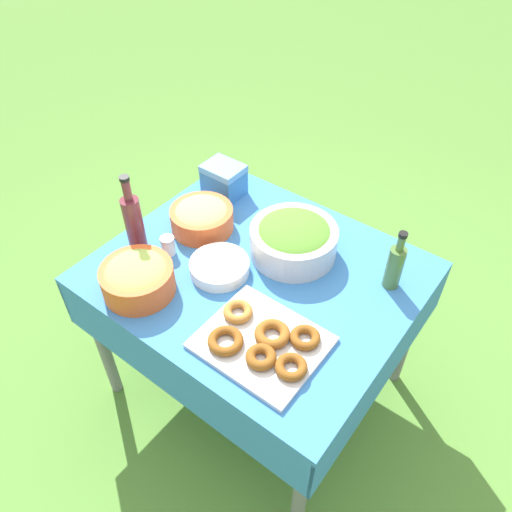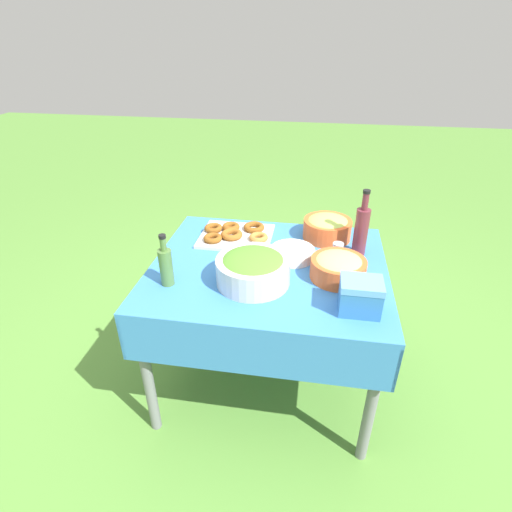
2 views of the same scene
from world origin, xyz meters
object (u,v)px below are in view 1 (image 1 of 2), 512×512
donut_platter (262,341)px  cooler_box (224,180)px  plate_stack (220,267)px  salad_bowl (294,239)px  pasta_bowl (202,217)px  olive_oil_bottle (395,266)px  fruit_bowl (137,277)px  wine_bottle (134,223)px

donut_platter → cooler_box: (-0.62, 0.55, 0.05)m
plate_stack → donut_platter: bearing=-27.7°
salad_bowl → pasta_bowl: bearing=-165.3°
donut_platter → olive_oil_bottle: (0.20, 0.49, 0.08)m
plate_stack → olive_oil_bottle: bearing=31.3°
fruit_bowl → cooler_box: size_ratio=1.55×
pasta_bowl → donut_platter: (0.54, -0.32, -0.04)m
cooler_box → olive_oil_bottle: bearing=-4.2°
olive_oil_bottle → cooler_box: 0.83m
wine_bottle → cooler_box: size_ratio=2.04×
pasta_bowl → donut_platter: bearing=-30.5°
wine_bottle → fruit_bowl: (0.16, -0.15, -0.07)m
plate_stack → wine_bottle: size_ratio=0.65×
pasta_bowl → olive_oil_bottle: olive_oil_bottle is taller
donut_platter → cooler_box: bearing=138.4°
olive_oil_bottle → plate_stack: bearing=-148.7°
wine_bottle → salad_bowl: bearing=35.5°
fruit_bowl → cooler_box: 0.64m
salad_bowl → olive_oil_bottle: bearing=11.3°
plate_stack → cooler_box: 0.48m
plate_stack → olive_oil_bottle: olive_oil_bottle is taller
donut_platter → wine_bottle: (-0.65, 0.07, 0.11)m
plate_stack → cooler_box: bearing=127.9°
olive_oil_bottle → fruit_bowl: olive_oil_bottle is taller
plate_stack → wine_bottle: (-0.32, -0.10, 0.11)m
olive_oil_bottle → fruit_bowl: size_ratio=0.95×
plate_stack → cooler_box: cooler_box is taller
salad_bowl → pasta_bowl: (-0.37, -0.10, -0.01)m
cooler_box → pasta_bowl: bearing=-70.9°
plate_stack → wine_bottle: wine_bottle is taller
pasta_bowl → cooler_box: size_ratio=1.52×
wine_bottle → cooler_box: 0.48m
pasta_bowl → wine_bottle: size_ratio=0.74×
olive_oil_bottle → cooler_box: bearing=175.8°
pasta_bowl → olive_oil_bottle: size_ratio=1.03×
salad_bowl → fruit_bowl: 0.58m
salad_bowl → wine_bottle: bearing=-144.5°
salad_bowl → pasta_bowl: 0.38m
salad_bowl → plate_stack: size_ratio=1.50×
pasta_bowl → donut_platter: pasta_bowl is taller
donut_platter → olive_oil_bottle: bearing=67.3°
olive_oil_bottle → donut_platter: bearing=-112.7°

